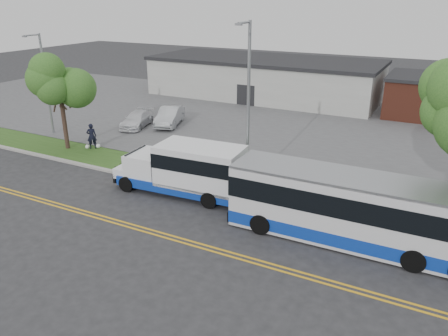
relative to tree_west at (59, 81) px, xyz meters
The scene contains 18 objects.
ground 13.43m from the tree_west, 14.93° to the right, with size 140.00×140.00×0.00m, color #28282B.
lane_line_north 14.83m from the tree_west, 30.43° to the right, with size 70.00×0.12×0.01m, color gold.
lane_line_south 14.97m from the tree_west, 31.49° to the right, with size 70.00×0.12×0.01m, color gold.
curb 13.19m from the tree_west, ahead, with size 80.00×0.30×0.15m, color #9E9B93.
verge 13.03m from the tree_west, ahead, with size 80.00×3.30×0.10m, color #274818.
parking_lot 18.98m from the tree_west, 48.99° to the left, with size 80.00×25.00×0.10m, color #4C4C4F.
commercial_building 24.72m from the tree_west, 75.85° to the left, with size 25.40×10.40×4.35m.
brick_wing 32.19m from the tree_west, 45.38° to the left, with size 6.30×7.30×3.90m.
tree_west is the anchor object (origin of this frame).
streetlight_near 15.01m from the tree_west, ahead, with size 0.35×1.53×9.50m.
streetlight_far 4.62m from the tree_west, 151.02° to the left, with size 0.35×1.53×8.00m.
shuttle_bus 13.03m from the tree_west, 11.72° to the right, with size 8.03×3.09×3.02m.
transit_bus 22.45m from the tree_west, ahead, with size 11.75×2.93×3.25m.
pedestrian 4.50m from the tree_west, 24.56° to the left, with size 0.70×0.46×1.92m, color black.
parked_car_a 10.33m from the tree_west, 69.81° to the left, with size 1.67×4.80×1.58m, color #ABAEB2.
parked_car_b 8.39m from the tree_west, 81.86° to the left, with size 1.79×4.40×1.28m, color white.
grocery_bag_left 5.10m from the tree_west, 20.76° to the left, with size 0.32×0.32×0.32m, color white.
grocery_bag_right 5.38m from the tree_west, 27.11° to the left, with size 0.32×0.32×0.32m, color white.
Camera 1 is at (12.81, -18.94, 10.74)m, focal length 35.00 mm.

